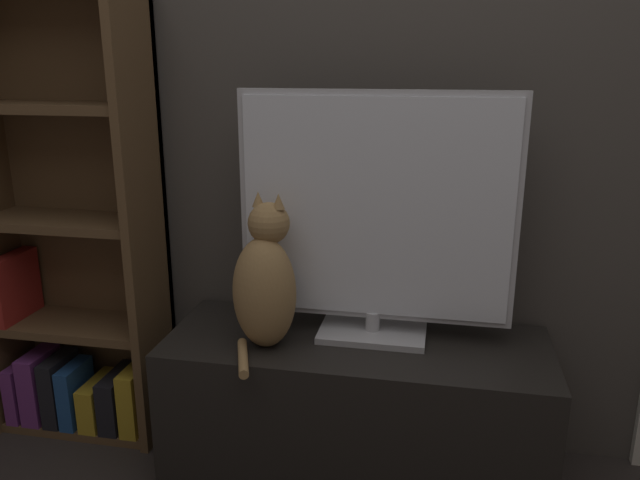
# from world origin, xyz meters

# --- Properties ---
(wall_back) EXTENTS (4.80, 0.05, 2.60)m
(wall_back) POSITION_xyz_m (0.00, 1.22, 1.30)
(wall_back) COLOR #47423D
(wall_back) RESTS_ON ground_plane
(tv_stand) EXTENTS (1.17, 0.45, 0.47)m
(tv_stand) POSITION_xyz_m (0.00, 0.96, 0.23)
(tv_stand) COLOR black
(tv_stand) RESTS_ON ground_plane
(tv) EXTENTS (0.83, 0.20, 0.75)m
(tv) POSITION_xyz_m (0.04, 1.01, 0.85)
(tv) COLOR #B7B7BC
(tv) RESTS_ON tv_stand
(cat) EXTENTS (0.23, 0.33, 0.46)m
(cat) POSITION_xyz_m (-0.26, 0.88, 0.66)
(cat) COLOR #997547
(cat) RESTS_ON tv_stand
(bookshelf) EXTENTS (0.61, 0.28, 1.54)m
(bookshelf) POSITION_xyz_m (-1.01, 1.08, 0.65)
(bookshelf) COLOR brown
(bookshelf) RESTS_ON ground_plane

